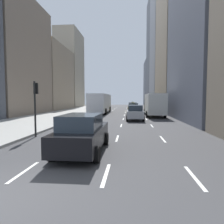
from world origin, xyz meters
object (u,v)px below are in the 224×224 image
at_px(sedan_black_near, 83,133).
at_px(taxi_lead, 133,106).
at_px(box_truck, 154,104).
at_px(traffic_light_pole, 35,100).
at_px(city_bus, 100,103).
at_px(sedan_silver_behind, 135,112).
at_px(taxi_second, 133,108).

bearing_deg(sedan_black_near, taxi_lead, 85.16).
distance_m(box_truck, traffic_light_pole, 18.59).
relative_size(city_bus, box_truck, 1.38).
bearing_deg(sedan_silver_behind, sedan_black_near, -101.13).
height_order(taxi_lead, box_truck, box_truck).
xyz_separation_m(box_truck, traffic_light_pole, (-9.55, -15.93, 0.70)).
xyz_separation_m(sedan_black_near, sedan_silver_behind, (2.80, 14.24, -0.01)).
bearing_deg(sedan_black_near, traffic_light_pole, 138.11).
height_order(taxi_second, sedan_silver_behind, taxi_second).
xyz_separation_m(taxi_second, sedan_silver_behind, (0.00, -11.83, 0.01)).
bearing_deg(taxi_lead, city_bus, -124.57).
relative_size(sedan_black_near, sedan_silver_behind, 1.07).
xyz_separation_m(taxi_lead, city_bus, (-5.61, -8.15, 0.91)).
relative_size(taxi_lead, taxi_second, 1.00).
height_order(city_bus, box_truck, city_bus).
distance_m(taxi_second, box_truck, 7.21).
distance_m(taxi_lead, sedan_silver_behind, 18.84).
bearing_deg(taxi_second, box_truck, -66.98).
relative_size(taxi_lead, traffic_light_pole, 1.22).
xyz_separation_m(sedan_silver_behind, city_bus, (-5.61, 10.69, 0.90)).
height_order(sedan_black_near, traffic_light_pole, traffic_light_pole).
bearing_deg(traffic_light_pole, sedan_silver_behind, 57.74).
bearing_deg(city_bus, traffic_light_pole, -93.05).
distance_m(sedan_black_near, sedan_silver_behind, 14.51).
distance_m(sedan_silver_behind, traffic_light_pole, 12.74).
bearing_deg(box_truck, traffic_light_pole, -120.94).
xyz_separation_m(sedan_silver_behind, box_truck, (2.80, 5.24, 0.82)).
distance_m(taxi_second, sedan_black_near, 26.22).
height_order(city_bus, traffic_light_pole, traffic_light_pole).
xyz_separation_m(taxi_lead, sedan_black_near, (-2.80, -33.07, 0.02)).
bearing_deg(traffic_light_pole, taxi_second, 73.32).
relative_size(box_truck, traffic_light_pole, 2.33).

